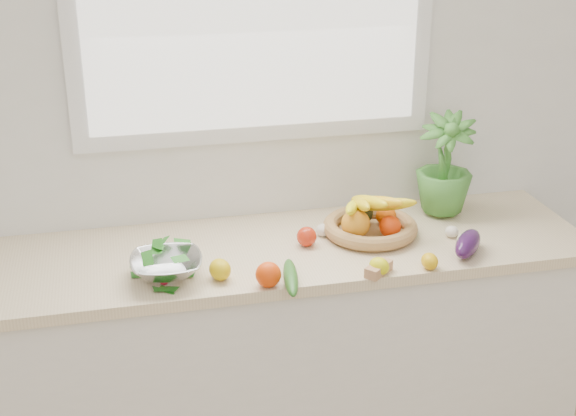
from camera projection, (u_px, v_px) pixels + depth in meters
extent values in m
cube|color=white|center=(255.00, 99.00, 2.89)|extent=(4.50, 0.02, 2.70)
cube|color=silver|center=(274.00, 361.00, 2.98)|extent=(2.20, 0.58, 0.86)
cube|color=beige|center=(273.00, 252.00, 2.80)|extent=(2.24, 0.62, 0.04)
sphere|color=#E63E07|center=(268.00, 275.00, 2.51)|extent=(0.10, 0.10, 0.08)
ellipsoid|color=gold|center=(220.00, 269.00, 2.56)|extent=(0.08, 0.10, 0.07)
ellipsoid|color=#E4A90C|center=(430.00, 261.00, 2.63)|extent=(0.06, 0.07, 0.05)
ellipsoid|color=#D3D00B|center=(379.00, 266.00, 2.59)|extent=(0.09, 0.09, 0.06)
sphere|color=red|center=(307.00, 237.00, 2.79)|extent=(0.09, 0.09, 0.07)
cube|color=tan|center=(379.00, 269.00, 2.60)|extent=(0.11, 0.10, 0.03)
ellipsoid|color=silver|center=(452.00, 232.00, 2.86)|extent=(0.06, 0.06, 0.04)
ellipsoid|color=white|center=(323.00, 230.00, 2.87)|extent=(0.06, 0.06, 0.04)
ellipsoid|color=silver|center=(465.00, 240.00, 2.79)|extent=(0.06, 0.06, 0.05)
ellipsoid|color=#30103D|center=(468.00, 244.00, 2.73)|extent=(0.18, 0.20, 0.08)
ellipsoid|color=#1A4F17|center=(291.00, 277.00, 2.53)|extent=(0.09, 0.25, 0.05)
sphere|color=red|center=(164.00, 281.00, 2.53)|extent=(0.03, 0.03, 0.03)
imported|color=#408430|center=(445.00, 163.00, 2.99)|extent=(0.28, 0.28, 0.38)
cylinder|color=tan|center=(370.00, 233.00, 2.89)|extent=(0.35, 0.35, 0.01)
torus|color=tan|center=(370.00, 227.00, 2.88)|extent=(0.42, 0.42, 0.05)
sphere|color=orange|center=(356.00, 224.00, 2.82)|extent=(0.13, 0.13, 0.10)
sphere|color=red|center=(390.00, 226.00, 2.83)|extent=(0.10, 0.10, 0.08)
sphere|color=#FF6308|center=(386.00, 216.00, 2.93)|extent=(0.09, 0.09, 0.07)
ellipsoid|color=black|center=(362.00, 211.00, 2.92)|extent=(0.10, 0.10, 0.10)
ellipsoid|color=#FFF615|center=(352.00, 208.00, 2.82)|extent=(0.13, 0.22, 0.10)
ellipsoid|color=yellow|center=(360.00, 204.00, 2.83)|extent=(0.05, 0.23, 0.10)
ellipsoid|color=yellow|center=(370.00, 202.00, 2.83)|extent=(0.09, 0.23, 0.10)
ellipsoid|color=yellow|center=(378.00, 202.00, 2.84)|extent=(0.16, 0.21, 0.10)
ellipsoid|color=yellow|center=(387.00, 205.00, 2.84)|extent=(0.20, 0.17, 0.10)
cylinder|color=silver|center=(167.00, 276.00, 2.57)|extent=(0.10, 0.10, 0.02)
imported|color=silver|center=(166.00, 265.00, 2.56)|extent=(0.24, 0.24, 0.06)
ellipsoid|color=#1B5F17|center=(166.00, 255.00, 2.54)|extent=(0.18, 0.18, 0.07)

